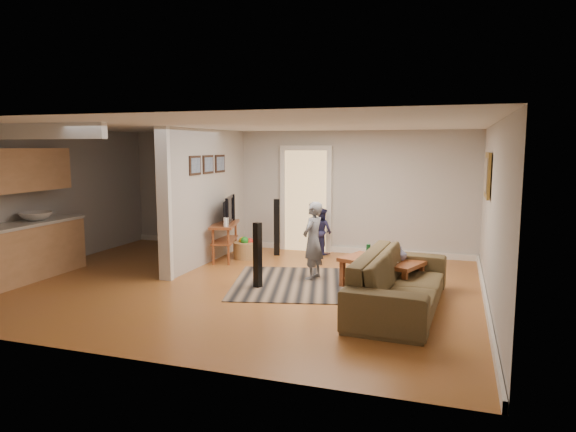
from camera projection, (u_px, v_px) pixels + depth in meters
The scene contains 11 objects.
ground at pixel (236, 284), 8.16m from camera, with size 7.50×7.50×0.00m, color #9C6027.
room_shell at pixel (188, 189), 8.70m from camera, with size 7.54×6.02×2.52m.
area_rug at pixel (325, 284), 8.17m from camera, with size 2.92×2.13×0.01m, color black.
sofa at pixel (399, 308), 6.96m from camera, with size 2.58×1.01×0.75m, color #423D21.
coffee_table at pixel (383, 266), 7.85m from camera, with size 1.36×1.07×0.71m.
tv_console at pixel (225, 226), 9.89m from camera, with size 0.72×1.21×0.98m.
speaker_left at pixel (258, 255), 7.91m from camera, with size 0.10×0.10×1.03m, color black.
speaker_right at pixel (277, 227), 10.31m from camera, with size 0.11×0.11×1.14m, color black.
toy_basket at pixel (246, 249), 10.05m from camera, with size 0.50×0.50×0.44m.
child at pixel (313, 279), 8.50m from camera, with size 0.47×0.31×1.29m, color slate.
toddler at pixel (322, 254), 10.48m from camera, with size 0.46×0.36×0.95m, color #212145.
Camera 1 is at (3.26, -7.29, 2.18)m, focal length 32.00 mm.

